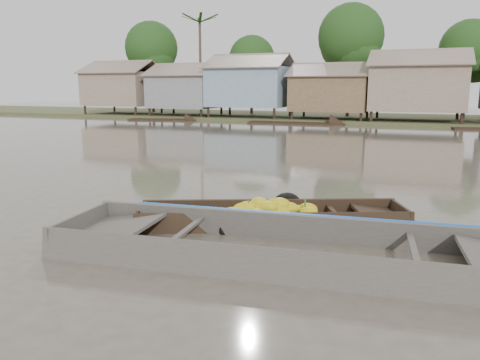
% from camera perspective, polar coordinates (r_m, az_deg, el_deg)
% --- Properties ---
extents(ground, '(120.00, 120.00, 0.00)m').
position_cam_1_polar(ground, '(8.63, -0.01, -7.37)').
color(ground, '#534C40').
rests_on(ground, ground).
extents(riverbank, '(120.00, 12.47, 10.22)m').
position_cam_1_polar(riverbank, '(39.49, 21.70, 11.04)').
color(riverbank, '#384723').
rests_on(riverbank, ground).
extents(banana_boat, '(5.52, 3.31, 0.76)m').
position_cam_1_polar(banana_boat, '(9.62, 3.56, -4.48)').
color(banana_boat, black).
rests_on(banana_boat, ground).
extents(viewer_boat, '(8.11, 2.86, 0.64)m').
position_cam_1_polar(viewer_boat, '(7.74, 6.50, -9.15)').
color(viewer_boat, '#413D37').
rests_on(viewer_boat, ground).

